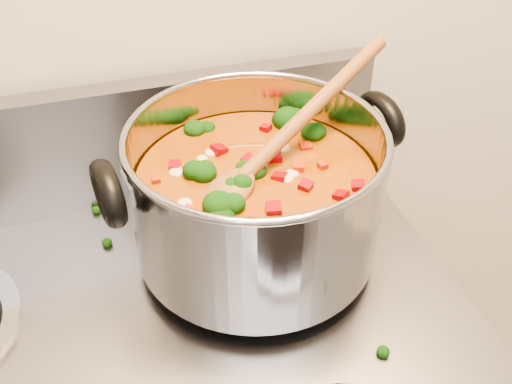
{
  "coord_description": "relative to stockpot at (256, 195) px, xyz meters",
  "views": [
    {
      "loc": [
        0.02,
        0.86,
        1.39
      ],
      "look_at": [
        0.16,
        1.32,
        1.01
      ],
      "focal_mm": 40.0,
      "sensor_mm": 36.0,
      "label": 1
    }
  ],
  "objects": [
    {
      "name": "stockpot",
      "position": [
        0.0,
        0.0,
        0.0
      ],
      "size": [
        0.33,
        0.27,
        0.16
      ],
      "rotation": [
        0.0,
        0.0,
        0.14
      ],
      "color": "#9E9EA6",
      "rests_on": "electric_range"
    },
    {
      "name": "wooden_spoon",
      "position": [
        0.02,
        0.01,
        0.05
      ],
      "size": [
        0.27,
        0.17,
        0.11
      ],
      "rotation": [
        0.0,
        0.0,
        0.51
      ],
      "color": "brown",
      "rests_on": "stockpot"
    },
    {
      "name": "cooktop_crumbs",
      "position": [
        0.12,
        0.04,
        -0.08
      ],
      "size": [
        0.17,
        0.21,
        0.01
      ],
      "color": "black",
      "rests_on": "electric_range"
    }
  ]
}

